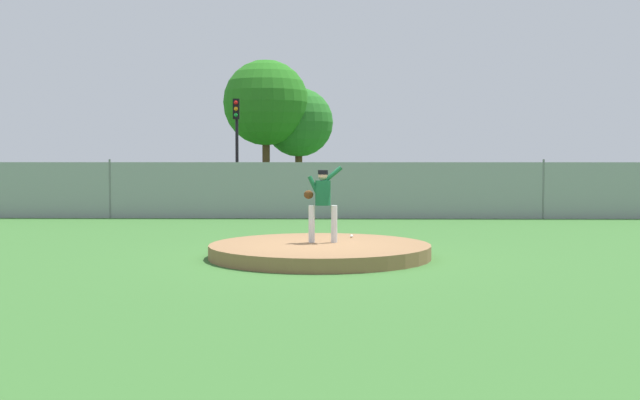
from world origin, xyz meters
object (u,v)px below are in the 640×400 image
parked_car_teal (340,189)px  traffic_light_near (237,132)px  parked_car_red (198,189)px  traffic_cone_orange (113,204)px  parked_car_champagne (494,188)px  parked_car_silver (571,189)px  pitcher_youth (322,198)px  baseball (351,236)px  parked_car_white (410,189)px  parked_car_charcoal (271,188)px

parked_car_teal → traffic_light_near: size_ratio=0.97×
parked_car_red → traffic_cone_orange: parked_car_red is taller
parked_car_champagne → parked_car_silver: 2.95m
pitcher_youth → traffic_cone_orange: bearing=121.7°
parked_car_silver → traffic_cone_orange: parked_car_silver is taller
pitcher_youth → baseball: 1.43m
traffic_cone_orange → traffic_light_near: size_ratio=0.12×
parked_car_white → baseball: bearing=-100.9°
parked_car_silver → traffic_light_near: 14.36m
parked_car_teal → traffic_light_near: traffic_light_near is taller
parked_car_red → parked_car_silver: size_ratio=1.12×
parked_car_champagne → parked_car_teal: parked_car_champagne is taller
baseball → parked_car_red: parked_car_red is taller
parked_car_silver → parked_car_red: bearing=179.6°
pitcher_youth → parked_car_white: 14.82m
parked_car_teal → traffic_cone_orange: bearing=-174.1°
pitcher_youth → traffic_light_near: 18.71m
parked_car_silver → baseball: bearing=-123.8°
pitcher_youth → traffic_light_near: bearing=102.7°
baseball → parked_car_silver: bearing=56.2°
parked_car_teal → parked_car_red: (-5.60, 0.06, -0.03)m
parked_car_silver → parked_car_white: 6.26m
parked_car_charcoal → parked_car_champagne: parked_car_champagne is taller
pitcher_youth → parked_car_silver: pitcher_youth is taller
parked_car_charcoal → traffic_cone_orange: parked_car_charcoal is taller
baseball → parked_car_teal: bearing=90.6°
parked_car_red → baseball: bearing=-66.7°
baseball → parked_car_silver: parked_car_silver is taller
parked_car_champagne → baseball: bearing=-113.6°
parked_car_teal → parked_car_charcoal: bearing=-172.6°
parked_car_silver → traffic_light_near: (-13.59, 4.00, 2.36)m
pitcher_youth → parked_car_charcoal: bearing=99.1°
parked_car_charcoal → traffic_light_near: size_ratio=1.00×
parked_car_teal → traffic_light_near: 6.49m
parked_car_champagne → parked_car_teal: size_ratio=1.04×
parked_car_white → parked_car_teal: bearing=-174.8°
baseball → traffic_cone_orange: (-8.86, 12.38, -0.06)m
parked_car_teal → parked_car_white: bearing=5.2°
parked_car_champagne → parked_car_white: parked_car_champagne is taller
pitcher_youth → parked_car_red: bearing=109.8°
pitcher_youth → parked_car_red: pitcher_youth is taller
parked_car_champagne → parked_car_white: size_ratio=1.05×
traffic_cone_orange → parked_car_charcoal: bearing=5.2°
parked_car_charcoal → traffic_cone_orange: size_ratio=8.42×
parked_car_charcoal → traffic_cone_orange: (-6.00, -0.55, -0.58)m
parked_car_white → traffic_light_near: size_ratio=0.95×
pitcher_youth → traffic_cone_orange: size_ratio=2.91×
parked_car_champagne → parked_car_silver: size_ratio=1.13×
parked_car_red → parked_car_white: parked_car_white is taller
pitcher_youth → parked_car_white: (3.24, 14.45, -0.41)m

